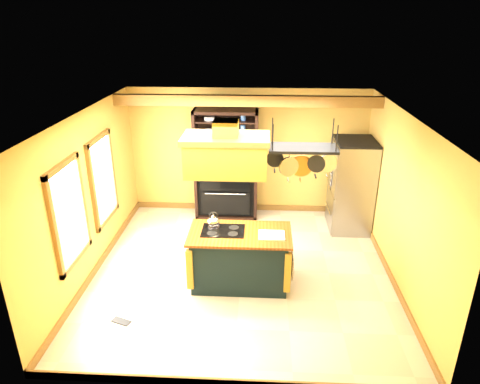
# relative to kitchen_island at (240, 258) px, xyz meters

# --- Properties ---
(floor) EXTENTS (5.00, 5.00, 0.00)m
(floor) POSITION_rel_kitchen_island_xyz_m (0.02, 0.35, -0.47)
(floor) COLOR beige
(floor) RESTS_ON ground
(ceiling) EXTENTS (5.00, 5.00, 0.00)m
(ceiling) POSITION_rel_kitchen_island_xyz_m (0.02, 0.35, 2.23)
(ceiling) COLOR white
(ceiling) RESTS_ON wall_back
(wall_back) EXTENTS (5.00, 0.02, 2.70)m
(wall_back) POSITION_rel_kitchen_island_xyz_m (0.02, 2.85, 0.88)
(wall_back) COLOR gold
(wall_back) RESTS_ON floor
(wall_front) EXTENTS (5.00, 0.02, 2.70)m
(wall_front) POSITION_rel_kitchen_island_xyz_m (0.02, -2.15, 0.88)
(wall_front) COLOR gold
(wall_front) RESTS_ON floor
(wall_left) EXTENTS (0.02, 5.00, 2.70)m
(wall_left) POSITION_rel_kitchen_island_xyz_m (-2.48, 0.35, 0.88)
(wall_left) COLOR gold
(wall_left) RESTS_ON floor
(wall_right) EXTENTS (0.02, 5.00, 2.70)m
(wall_right) POSITION_rel_kitchen_island_xyz_m (2.52, 0.35, 0.88)
(wall_right) COLOR gold
(wall_right) RESTS_ON floor
(ceiling_beam) EXTENTS (5.00, 0.15, 0.20)m
(ceiling_beam) POSITION_rel_kitchen_island_xyz_m (0.02, 2.05, 2.12)
(ceiling_beam) COLOR olive
(ceiling_beam) RESTS_ON ceiling
(window_near) EXTENTS (0.06, 1.06, 1.56)m
(window_near) POSITION_rel_kitchen_island_xyz_m (-2.45, -0.45, 0.93)
(window_near) COLOR olive
(window_near) RESTS_ON wall_left
(window_far) EXTENTS (0.06, 1.06, 1.56)m
(window_far) POSITION_rel_kitchen_island_xyz_m (-2.45, 0.95, 0.93)
(window_far) COLOR olive
(window_far) RESTS_ON wall_left
(kitchen_island) EXTENTS (1.61, 0.90, 1.11)m
(kitchen_island) POSITION_rel_kitchen_island_xyz_m (0.00, 0.00, 0.00)
(kitchen_island) COLOR black
(kitchen_island) RESTS_ON floor
(range_hood) EXTENTS (1.25, 0.71, 0.80)m
(range_hood) POSITION_rel_kitchen_island_xyz_m (-0.20, -0.00, 1.75)
(range_hood) COLOR #C18530
(range_hood) RESTS_ON ceiling
(pot_rack) EXTENTS (1.05, 0.49, 0.85)m
(pot_rack) POSITION_rel_kitchen_island_xyz_m (0.91, 0.01, 1.74)
(pot_rack) COLOR black
(pot_rack) RESTS_ON ceiling
(refrigerator) EXTENTS (0.79, 0.93, 1.81)m
(refrigerator) POSITION_rel_kitchen_island_xyz_m (2.10, 2.09, 0.41)
(refrigerator) COLOR #93959B
(refrigerator) RESTS_ON floor
(hutch) EXTENTS (1.31, 0.59, 2.32)m
(hutch) POSITION_rel_kitchen_island_xyz_m (-0.42, 2.59, 0.42)
(hutch) COLOR black
(hutch) RESTS_ON floor
(floor_register) EXTENTS (0.30, 0.21, 0.01)m
(floor_register) POSITION_rel_kitchen_island_xyz_m (-1.65, -1.06, -0.46)
(floor_register) COLOR black
(floor_register) RESTS_ON floor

